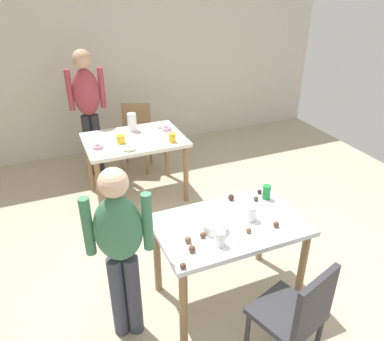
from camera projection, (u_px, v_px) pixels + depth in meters
ground_plane at (217, 281)px, 3.35m from camera, size 6.40×6.40×0.00m
wall_back at (119, 60)px, 5.34m from camera, size 6.40×0.10×2.60m
dining_table_near at (229, 235)px, 2.90m from camera, size 1.12×0.70×0.75m
dining_table_far at (135, 147)px, 4.32m from camera, size 1.11×0.80×0.75m
chair_near_table at (297, 313)px, 2.42m from camera, size 0.50×0.50×0.87m
chair_far_table at (136, 133)px, 5.07m from camera, size 0.53×0.53×0.87m
person_girl_near at (120, 245)px, 2.51m from camera, size 0.45×0.28×1.40m
person_adult_far at (88, 103)px, 4.66m from camera, size 0.46×0.24×1.63m
mixing_bowl at (214, 226)px, 2.75m from camera, size 0.18×0.18×0.08m
soda_can at (267, 192)px, 3.13m from camera, size 0.07×0.07×0.12m
fork_near at (175, 229)px, 2.78m from camera, size 0.17×0.02×0.01m
cup_near_0 at (220, 238)px, 2.60m from camera, size 0.07×0.07×0.11m
cup_near_1 at (251, 213)px, 2.86m from camera, size 0.09×0.09×0.12m
cake_ball_0 at (231, 197)px, 3.12m from camera, size 0.05×0.05×0.05m
cake_ball_1 at (192, 249)px, 2.55m from camera, size 0.05×0.05×0.05m
cake_ball_2 at (188, 240)px, 2.64m from camera, size 0.05×0.05×0.05m
cake_ball_3 at (256, 199)px, 3.12m from camera, size 0.04×0.04×0.04m
cake_ball_4 at (276, 224)px, 2.80m from camera, size 0.04×0.04×0.04m
cake_ball_5 at (259, 191)px, 3.22m from camera, size 0.04×0.04×0.04m
cake_ball_6 at (203, 235)px, 2.69m from camera, size 0.04×0.04×0.04m
cake_ball_7 at (183, 266)px, 2.41m from camera, size 0.04×0.04×0.04m
cake_ball_8 at (249, 230)px, 2.74m from camera, size 0.04×0.04×0.04m
pitcher_far at (132, 122)px, 4.43m from camera, size 0.11×0.11×0.21m
cup_far_0 at (121, 139)px, 4.14m from camera, size 0.09×0.09×0.09m
cup_far_1 at (172, 138)px, 4.16m from camera, size 0.08×0.08×0.10m
donut_far_0 at (161, 126)px, 4.57m from camera, size 0.12×0.12×0.04m
donut_far_1 at (98, 147)px, 4.03m from camera, size 0.11×0.11×0.03m
donut_far_2 at (129, 148)px, 3.99m from camera, size 0.14×0.14×0.04m
donut_far_3 at (167, 128)px, 4.49m from camera, size 0.12×0.12×0.04m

